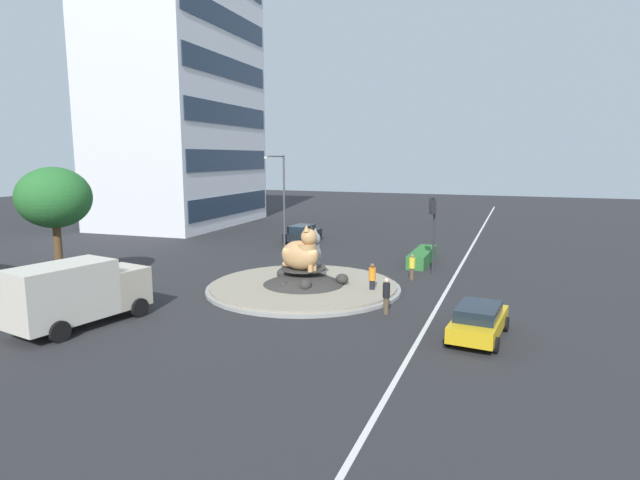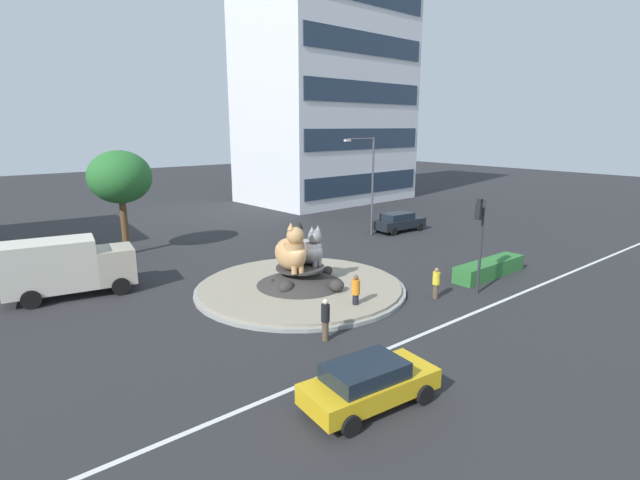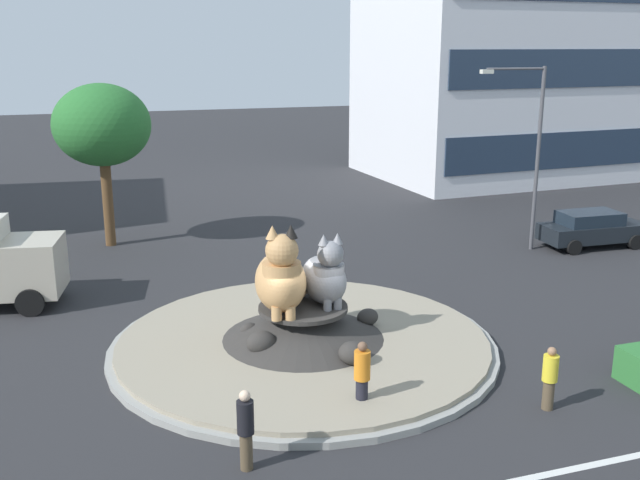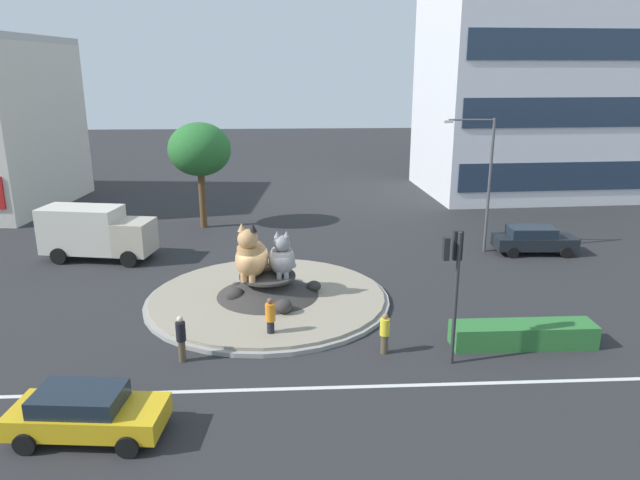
% 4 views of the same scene
% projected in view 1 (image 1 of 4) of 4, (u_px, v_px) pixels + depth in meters
% --- Properties ---
extents(ground_plane, '(160.00, 160.00, 0.00)m').
position_uv_depth(ground_plane, '(304.00, 289.00, 29.63)').
color(ground_plane, '#28282B').
extents(lane_centreline, '(112.00, 0.20, 0.01)m').
position_uv_depth(lane_centreline, '(440.00, 303.00, 26.89)').
color(lane_centreline, silver).
rests_on(lane_centreline, ground).
extents(roundabout_island, '(11.05, 11.05, 1.29)m').
position_uv_depth(roundabout_island, '(304.00, 282.00, 29.57)').
color(roundabout_island, gray).
rests_on(roundabout_island, ground).
extents(cat_statue_calico, '(1.98, 2.61, 2.58)m').
position_uv_depth(cat_statue_calico, '(302.00, 253.00, 28.59)').
color(cat_statue_calico, tan).
rests_on(cat_statue_calico, roundabout_island).
extents(cat_statue_grey, '(1.34, 2.17, 2.15)m').
position_uv_depth(cat_statue_grey, '(307.00, 251.00, 29.94)').
color(cat_statue_grey, gray).
rests_on(cat_statue_grey, roundabout_island).
extents(traffic_light_mast, '(0.72, 0.52, 4.91)m').
position_uv_depth(traffic_light_mast, '(433.00, 218.00, 33.06)').
color(traffic_light_mast, '#2D2D33').
rests_on(traffic_light_mast, ground).
extents(office_tower, '(18.74, 13.11, 28.50)m').
position_uv_depth(office_tower, '(178.00, 94.00, 56.03)').
color(office_tower, silver).
rests_on(office_tower, ground).
extents(clipped_hedge_strip, '(5.49, 1.20, 0.90)m').
position_uv_depth(clipped_hedge_strip, '(422.00, 257.00, 36.89)').
color(clipped_hedge_strip, '#2D7033').
rests_on(clipped_hedge_strip, ground).
extents(broadleaf_tree_behind_island, '(4.05, 4.05, 6.93)m').
position_uv_depth(broadleaf_tree_behind_island, '(54.00, 198.00, 29.24)').
color(broadleaf_tree_behind_island, brown).
rests_on(broadleaf_tree_behind_island, ground).
extents(streetlight_arm, '(2.81, 0.46, 7.63)m').
position_uv_depth(streetlight_arm, '(282.00, 194.00, 42.45)').
color(streetlight_arm, '#4C4C51').
rests_on(streetlight_arm, ground).
extents(pedestrian_black_shirt, '(0.35, 0.35, 1.77)m').
position_uv_depth(pedestrian_black_shirt, '(386.00, 295.00, 24.81)').
color(pedestrian_black_shirt, brown).
rests_on(pedestrian_black_shirt, ground).
extents(pedestrian_orange_shirt, '(0.39, 0.39, 1.76)m').
position_uv_depth(pedestrian_orange_shirt, '(372.00, 278.00, 28.29)').
color(pedestrian_orange_shirt, black).
rests_on(pedestrian_orange_shirt, ground).
extents(pedestrian_yellow_shirt, '(0.37, 0.37, 1.59)m').
position_uv_depth(pedestrian_yellow_shirt, '(412.00, 267.00, 31.74)').
color(pedestrian_yellow_shirt, brown).
rests_on(pedestrian_yellow_shirt, ground).
extents(sedan_on_far_lane, '(4.62, 2.15, 1.56)m').
position_uv_depth(sedan_on_far_lane, '(302.00, 233.00, 45.61)').
color(sedan_on_far_lane, black).
rests_on(sedan_on_far_lane, ground).
extents(hatchback_near_shophouse, '(4.50, 2.36, 1.47)m').
position_uv_depth(hatchback_near_shophouse, '(479.00, 320.00, 21.47)').
color(hatchback_near_shophouse, gold).
rests_on(hatchback_near_shophouse, ground).
extents(delivery_box_truck, '(6.33, 3.31, 2.95)m').
position_uv_depth(delivery_box_truck, '(78.00, 292.00, 22.86)').
color(delivery_box_truck, '#B7AD99').
rests_on(delivery_box_truck, ground).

